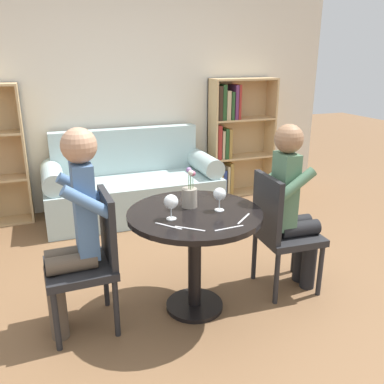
% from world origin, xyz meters
% --- Properties ---
extents(ground_plane, '(16.00, 16.00, 0.00)m').
position_xyz_m(ground_plane, '(0.00, 0.00, 0.00)').
color(ground_plane, brown).
extents(back_wall, '(5.20, 0.05, 2.70)m').
position_xyz_m(back_wall, '(0.00, 2.34, 1.35)').
color(back_wall, silver).
rests_on(back_wall, ground_plane).
extents(round_table, '(0.89, 0.89, 0.72)m').
position_xyz_m(round_table, '(0.00, 0.00, 0.57)').
color(round_table, black).
rests_on(round_table, ground_plane).
extents(couch, '(1.86, 0.80, 0.92)m').
position_xyz_m(couch, '(0.00, 1.92, 0.31)').
color(couch, '#A8C1C1').
rests_on(couch, ground_plane).
extents(bookshelf_right, '(0.81, 0.28, 1.43)m').
position_xyz_m(bookshelf_right, '(1.34, 2.18, 0.73)').
color(bookshelf_right, tan).
rests_on(bookshelf_right, ground_plane).
extents(chair_left, '(0.43, 0.43, 0.90)m').
position_xyz_m(chair_left, '(-0.67, 0.06, 0.49)').
color(chair_left, '#232326').
rests_on(chair_left, ground_plane).
extents(chair_right, '(0.44, 0.44, 0.90)m').
position_xyz_m(chair_right, '(0.67, 0.02, 0.49)').
color(chair_right, '#232326').
rests_on(chair_right, ground_plane).
extents(person_left, '(0.42, 0.35, 1.31)m').
position_xyz_m(person_left, '(-0.76, 0.06, 0.70)').
color(person_left, brown).
rests_on(person_left, ground_plane).
extents(person_right, '(0.43, 0.35, 1.26)m').
position_xyz_m(person_right, '(0.76, 0.01, 0.67)').
color(person_right, black).
rests_on(person_right, ground_plane).
extents(wine_glass_left, '(0.09, 0.09, 0.16)m').
position_xyz_m(wine_glass_left, '(-0.18, -0.06, 0.83)').
color(wine_glass_left, white).
rests_on(wine_glass_left, round_table).
extents(wine_glass_right, '(0.08, 0.08, 0.16)m').
position_xyz_m(wine_glass_right, '(0.16, -0.03, 0.83)').
color(wine_glass_right, white).
rests_on(wine_glass_right, round_table).
extents(flower_vase, '(0.10, 0.10, 0.28)m').
position_xyz_m(flower_vase, '(0.00, 0.10, 0.81)').
color(flower_vase, '#9E9384').
rests_on(flower_vase, round_table).
extents(knife_left_setting, '(0.15, 0.13, 0.00)m').
position_xyz_m(knife_left_setting, '(0.24, -0.22, 0.73)').
color(knife_left_setting, silver).
rests_on(knife_left_setting, round_table).
extents(fork_left_setting, '(0.15, 0.13, 0.00)m').
position_xyz_m(fork_left_setting, '(-0.13, -0.25, 0.73)').
color(fork_left_setting, silver).
rests_on(fork_left_setting, round_table).
extents(knife_right_setting, '(0.19, 0.02, 0.00)m').
position_xyz_m(knife_right_setting, '(0.09, -0.32, 0.73)').
color(knife_right_setting, silver).
rests_on(knife_right_setting, round_table).
extents(fork_right_setting, '(0.13, 0.16, 0.00)m').
position_xyz_m(fork_right_setting, '(-0.23, -0.16, 0.73)').
color(fork_right_setting, silver).
rests_on(fork_right_setting, round_table).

